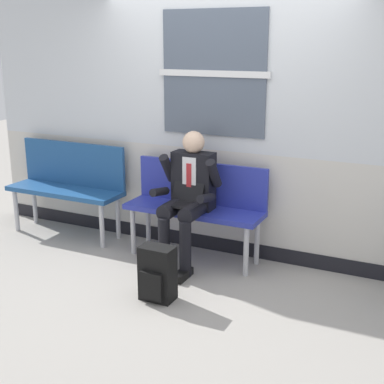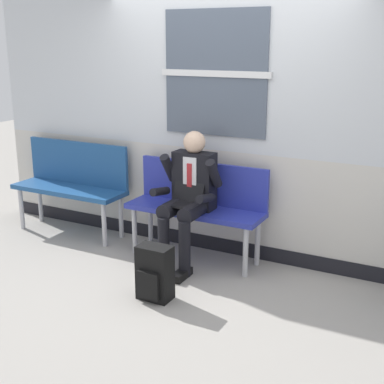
{
  "view_description": "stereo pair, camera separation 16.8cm",
  "coord_description": "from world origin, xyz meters",
  "px_view_note": "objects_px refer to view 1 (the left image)",
  "views": [
    {
      "loc": [
        1.96,
        -4.16,
        2.09
      ],
      "look_at": [
        -0.08,
        0.05,
        0.75
      ],
      "focal_mm": 49.54,
      "sensor_mm": 36.0,
      "label": 1
    },
    {
      "loc": [
        2.11,
        -4.08,
        2.09
      ],
      "look_at": [
        -0.08,
        0.05,
        0.75
      ],
      "focal_mm": 49.54,
      "sensor_mm": 36.0,
      "label": 2
    }
  ],
  "objects_px": {
    "bench_empty": "(69,181)",
    "person_seated": "(188,195)",
    "bench_with_person": "(197,201)",
    "backpack": "(157,274)"
  },
  "relations": [
    {
      "from": "bench_with_person",
      "to": "bench_empty",
      "type": "xyz_separation_m",
      "value": [
        -1.57,
        0.01,
        0.02
      ]
    },
    {
      "from": "bench_with_person",
      "to": "person_seated",
      "type": "xyz_separation_m",
      "value": [
        0.0,
        -0.2,
        0.12
      ]
    },
    {
      "from": "bench_with_person",
      "to": "bench_empty",
      "type": "distance_m",
      "value": 1.57
    },
    {
      "from": "bench_empty",
      "to": "person_seated",
      "type": "xyz_separation_m",
      "value": [
        1.57,
        -0.21,
        0.09
      ]
    },
    {
      "from": "bench_with_person",
      "to": "backpack",
      "type": "bearing_deg",
      "value": -83.88
    },
    {
      "from": "bench_with_person",
      "to": "bench_empty",
      "type": "bearing_deg",
      "value": 179.77
    },
    {
      "from": "bench_with_person",
      "to": "bench_empty",
      "type": "height_order",
      "value": "bench_empty"
    },
    {
      "from": "bench_with_person",
      "to": "person_seated",
      "type": "relative_size",
      "value": 1.07
    },
    {
      "from": "bench_empty",
      "to": "backpack",
      "type": "relative_size",
      "value": 2.85
    },
    {
      "from": "bench_empty",
      "to": "person_seated",
      "type": "height_order",
      "value": "person_seated"
    }
  ]
}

